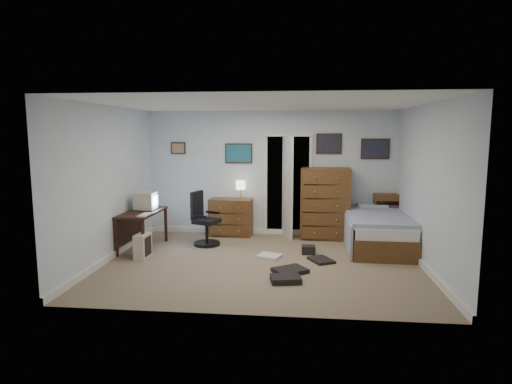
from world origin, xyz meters
The scene contains 15 objects.
floor centered at (0.00, 0.00, -0.01)m, with size 5.00×4.00×0.02m, color #83705A.
computer_desk centered at (-2.28, 0.63, 0.52)m, with size 0.58×1.19×0.68m.
crt_monitor centered at (-2.18, 0.78, 0.84)m, with size 0.36×0.34×0.32m.
keyboard centered at (-2.02, 0.28, 0.69)m, with size 0.14×0.36×0.02m, color beige.
pc_tower centered at (-2.00, 0.08, 0.20)m, with size 0.20×0.38×0.41m.
office_chair centered at (-1.16, 0.99, 0.38)m, with size 0.61×0.61×0.99m.
media_stack centered at (-2.32, 2.24, 0.36)m, with size 0.14×0.14×0.72m, color maroon.
low_dresser centered at (-0.79, 1.77, 0.37)m, with size 0.84×0.42×0.75m, color #58361B.
table_lamp centered at (-0.59, 1.77, 1.01)m, with size 0.20×0.20×0.36m.
doorway centered at (0.35, 2.27, 1.00)m, with size 0.96×1.12×2.05m.
tall_dresser centered at (1.09, 1.75, 0.69)m, with size 0.94×0.55×1.39m, color #58361B.
headboard_bookcase centered at (2.53, 1.86, 0.47)m, with size 0.98×0.29×0.88m.
bed centered at (1.98, 1.16, 0.32)m, with size 1.16×2.09×0.68m.
wall_posters centered at (0.57, 1.98, 1.75)m, with size 4.38×0.04×0.60m.
floor_clutter centered at (0.50, -0.21, 0.04)m, with size 1.30×1.72×0.14m.
Camera 1 is at (0.57, -6.60, 2.07)m, focal length 30.00 mm.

